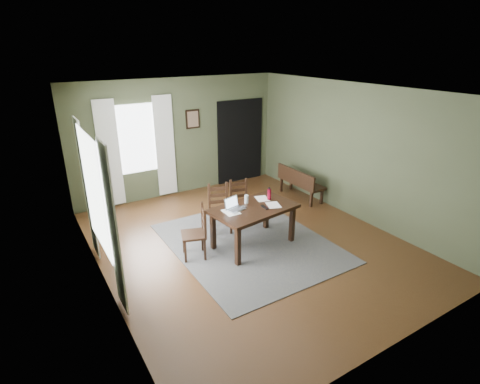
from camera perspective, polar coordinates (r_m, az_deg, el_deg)
ground at (r=6.88m, az=1.32°, el=-7.81°), size 5.00×6.00×0.01m
room_shell at (r=6.20m, az=1.47°, el=6.90°), size 5.02×6.02×2.71m
rug at (r=6.88m, az=1.32°, el=-7.73°), size 2.60×3.20×0.01m
dining_table at (r=6.53m, az=2.08°, el=-3.04°), size 1.57×1.07×0.73m
chair_end at (r=6.31m, az=-6.65°, el=-6.19°), size 0.51×0.51×0.91m
chair_back_left at (r=7.14m, az=-3.10°, el=-2.58°), size 0.50×0.50×0.92m
chair_back_right at (r=7.49m, az=0.05°, el=-1.57°), size 0.46×0.46×0.86m
bench at (r=8.76m, az=9.00°, el=1.68°), size 0.41×1.26×0.71m
laptop at (r=6.39m, az=-0.95°, el=-2.18°), size 0.36×0.31×0.21m
computer_mouse at (r=6.46m, az=0.55°, el=-2.30°), size 0.07×0.10×0.03m
tv_remote at (r=6.48m, az=3.79°, el=-2.32°), size 0.06×0.19×0.02m
drinking_glass at (r=6.62m, az=0.98°, el=-1.10°), size 0.09×0.09×0.15m
water_bottle at (r=6.79m, az=4.46°, el=-0.30°), size 0.07×0.07×0.23m
paper_a at (r=6.31m, az=-1.39°, el=-3.05°), size 0.24×0.31×0.00m
paper_b at (r=6.60m, az=5.10°, el=-1.98°), size 0.30×0.34×0.00m
paper_d at (r=6.85m, az=3.37°, el=-1.01°), size 0.28×0.33×0.00m
window_left at (r=5.62m, az=-21.39°, el=0.01°), size 0.01×1.30×1.70m
window_back at (r=8.53m, az=-15.46°, el=7.80°), size 1.00×0.01×1.50m
curtain_left_near at (r=4.98m, az=-18.76°, el=-5.58°), size 0.03×0.48×2.30m
curtain_left_far at (r=6.47m, az=-22.28°, el=0.28°), size 0.03×0.48×2.30m
curtain_back_left at (r=8.42m, az=-19.26°, el=5.42°), size 0.44×0.03×2.30m
curtain_back_right at (r=8.75m, az=-11.35°, el=6.80°), size 0.44×0.03×2.30m
framed_picture at (r=8.92m, az=-7.22°, el=10.97°), size 0.34×0.03×0.44m
doorway_back at (r=9.67m, az=0.02°, el=7.72°), size 1.30×0.03×2.10m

